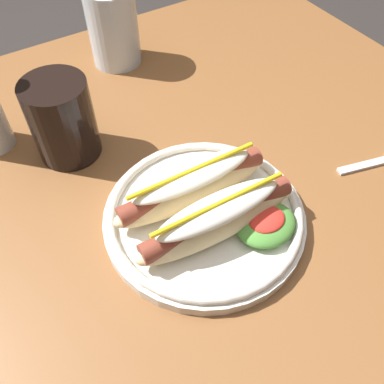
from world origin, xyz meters
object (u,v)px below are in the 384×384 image
Objects in this scene: fork at (382,161)px; soda_cup at (62,120)px; water_cup at (113,27)px; hot_dog_plate at (207,210)px.

fork is 1.01× the size of soda_cup.
water_cup is at bearing 47.68° from soda_cup.
fork is at bearing -64.14° from water_cup.
hot_dog_plate is 2.17× the size of soda_cup.
hot_dog_plate is at bearing -98.91° from water_cup.
fork is 0.90× the size of water_cup.
fork is (0.28, -0.05, -0.02)m from hot_dog_plate.
water_cup reaches higher than soda_cup.
soda_cup is at bearing -132.32° from water_cup.
hot_dog_plate is at bearing -174.96° from fork.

